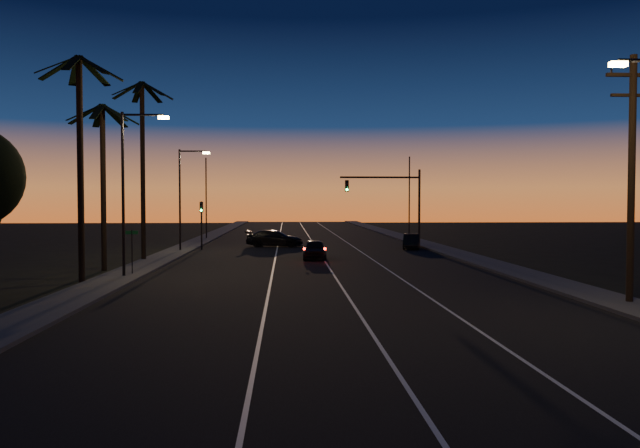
{
  "coord_description": "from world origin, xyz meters",
  "views": [
    {
      "loc": [
        -2.19,
        -14.22,
        4.17
      ],
      "look_at": [
        -0.34,
        19.77,
        2.95
      ],
      "focal_mm": 35.0,
      "sensor_mm": 36.0,
      "label": 1
    }
  ],
  "objects": [
    {
      "name": "lane_stripe_left",
      "position": [
        -3.0,
        30.0,
        0.02
      ],
      "size": [
        0.12,
        160.0,
        0.01
      ],
      "primitive_type": "cube",
      "color": "silver",
      "rests_on": "road"
    },
    {
      "name": "palm_near",
      "position": [
        -12.6,
        18.0,
        7.07
      ],
      "size": [
        4.25,
        4.16,
        11.53
      ],
      "color": "black",
      "rests_on": "ground"
    },
    {
      "name": "far_pole_left",
      "position": [
        -11.0,
        55.0,
        4.5
      ],
      "size": [
        0.14,
        0.14,
        9.0
      ],
      "primitive_type": "cylinder",
      "color": "black",
      "rests_on": "ground"
    },
    {
      "name": "ground",
      "position": [
        0.0,
        0.0,
        0.0
      ],
      "size": [
        220.0,
        220.0,
        0.0
      ],
      "primitive_type": "plane",
      "color": "black",
      "rests_on": "ground"
    },
    {
      "name": "utility_pole",
      "position": [
        11.6,
        10.0,
        5.32
      ],
      "size": [
        2.2,
        0.28,
        10.0
      ],
      "color": "black",
      "rests_on": "ground"
    },
    {
      "name": "sidewalk_left",
      "position": [
        -11.2,
        30.0,
        0.08
      ],
      "size": [
        2.4,
        170.0,
        0.16
      ],
      "primitive_type": "cube",
      "color": "#3C3C39",
      "rests_on": "ground"
    },
    {
      "name": "streetlight_left_far",
      "position": [
        -10.69,
        38.0,
        5.06
      ],
      "size": [
        2.55,
        0.26,
        8.5
      ],
      "color": "black",
      "rests_on": "ground"
    },
    {
      "name": "sidewalk_right",
      "position": [
        11.2,
        30.0,
        0.08
      ],
      "size": [
        2.4,
        170.0,
        0.16
      ],
      "primitive_type": "cube",
      "color": "#3C3C39",
      "rests_on": "ground"
    },
    {
      "name": "lane_stripe_right",
      "position": [
        4.0,
        30.0,
        0.02
      ],
      "size": [
        0.12,
        160.0,
        0.01
      ],
      "primitive_type": "cube",
      "color": "silver",
      "rests_on": "road"
    },
    {
      "name": "road",
      "position": [
        0.0,
        30.0,
        0.01
      ],
      "size": [
        20.0,
        170.0,
        0.01
      ],
      "primitive_type": "cube",
      "color": "black",
      "rests_on": "ground"
    },
    {
      "name": "lane_stripe_mid",
      "position": [
        0.5,
        30.0,
        0.02
      ],
      "size": [
        0.12,
        160.0,
        0.01
      ],
      "primitive_type": "cube",
      "color": "silver",
      "rests_on": "road"
    },
    {
      "name": "lead_car",
      "position": [
        -0.14,
        30.74,
        0.72
      ],
      "size": [
        1.86,
        4.7,
        1.41
      ],
      "color": "black",
      "rests_on": "road"
    },
    {
      "name": "signal_post",
      "position": [
        -9.5,
        39.98,
        2.89
      ],
      "size": [
        0.28,
        0.37,
        4.2
      ],
      "color": "black",
      "rests_on": "ground"
    },
    {
      "name": "streetlight_left_near",
      "position": [
        -10.7,
        20.0,
        5.32
      ],
      "size": [
        2.55,
        0.26,
        9.0
      ],
      "color": "black",
      "rests_on": "ground"
    },
    {
      "name": "palm_mid",
      "position": [
        -13.2,
        24.0,
        6.25
      ],
      "size": [
        4.25,
        4.16,
        10.03
      ],
      "color": "black",
      "rests_on": "ground"
    },
    {
      "name": "street_sign",
      "position": [
        -10.8,
        21.0,
        1.66
      ],
      "size": [
        0.7,
        0.06,
        2.6
      ],
      "color": "black",
      "rests_on": "ground"
    },
    {
      "name": "far_pole_right",
      "position": [
        11.0,
        52.0,
        4.5
      ],
      "size": [
        0.14,
        0.14,
        9.0
      ],
      "primitive_type": "cylinder",
      "color": "black",
      "rests_on": "ground"
    },
    {
      "name": "cross_car",
      "position": [
        -3.26,
        43.4,
        0.78
      ],
      "size": [
        5.55,
        2.92,
        1.53
      ],
      "color": "black",
      "rests_on": "road"
    },
    {
      "name": "signal_mast",
      "position": [
        7.14,
        39.99,
        4.78
      ],
      "size": [
        7.1,
        0.41,
        7.0
      ],
      "color": "black",
      "rests_on": "ground"
    },
    {
      "name": "right_car",
      "position": [
        8.82,
        39.99,
        0.67
      ],
      "size": [
        2.25,
        4.18,
        1.31
      ],
      "color": "black",
      "rests_on": "road"
    },
    {
      "name": "palm_far",
      "position": [
        -12.2,
        30.0,
        7.61
      ],
      "size": [
        4.25,
        4.16,
        12.53
      ],
      "color": "black",
      "rests_on": "ground"
    }
  ]
}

